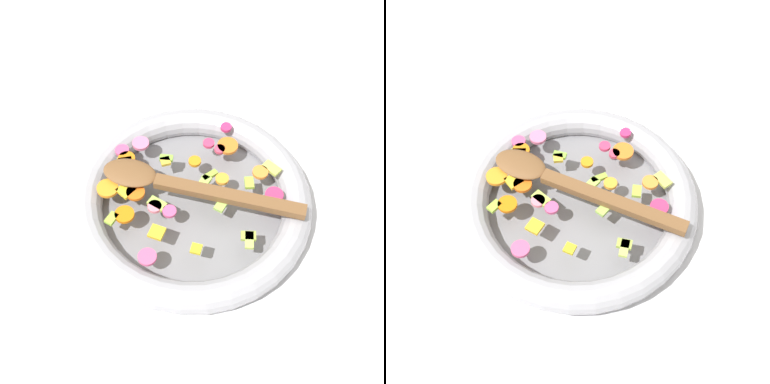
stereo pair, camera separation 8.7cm
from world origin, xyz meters
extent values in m
plane|color=silver|center=(0.00, 0.00, 0.00)|extent=(4.00, 4.00, 0.00)
cylinder|color=slate|center=(0.00, 0.00, 0.01)|extent=(0.35, 0.35, 0.01)
torus|color=#9E9EA5|center=(0.00, 0.00, 0.03)|extent=(0.40, 0.40, 0.05)
cylinder|color=orange|center=(0.09, 0.03, 0.05)|extent=(0.04, 0.04, 0.01)
cylinder|color=orange|center=(-0.04, -0.04, 0.05)|extent=(0.03, 0.03, 0.01)
cylinder|color=orange|center=(-0.03, -0.11, 0.05)|extent=(0.04, 0.04, 0.01)
cylinder|color=orange|center=(0.13, -0.03, 0.05)|extent=(0.03, 0.03, 0.01)
cylinder|color=orange|center=(0.01, -0.06, 0.05)|extent=(0.02, 0.02, 0.01)
cylinder|color=orange|center=(-0.10, -0.07, 0.05)|extent=(0.04, 0.04, 0.01)
cylinder|color=orange|center=(0.09, 0.07, 0.05)|extent=(0.04, 0.04, 0.01)
cylinder|color=orange|center=(0.13, 0.03, 0.05)|extent=(0.04, 0.04, 0.01)
cube|color=#98C451|center=(-0.05, 0.01, 0.05)|extent=(0.02, 0.03, 0.01)
cube|color=#A7DD53|center=(-0.02, -0.02, 0.05)|extent=(0.02, 0.02, 0.01)
cube|color=#BAD458|center=(-0.11, 0.06, 0.05)|extent=(0.02, 0.03, 0.01)
cube|color=#97B042|center=(-0.11, 0.06, 0.05)|extent=(0.03, 0.02, 0.01)
cube|color=#A5D24C|center=(0.05, 0.04, 0.05)|extent=(0.03, 0.02, 0.01)
cube|color=#B6CD62|center=(0.11, 0.00, 0.05)|extent=(0.03, 0.02, 0.01)
cube|color=#90B43B|center=(-0.02, -0.04, 0.05)|extent=(0.03, 0.03, 0.01)
cube|color=#98C13B|center=(0.11, 0.09, 0.05)|extent=(0.02, 0.02, 0.01)
cube|color=#82B93D|center=(0.06, -0.05, 0.05)|extent=(0.02, 0.02, 0.01)
cube|color=#BCCC52|center=(-0.12, -0.08, 0.05)|extent=(0.03, 0.03, 0.01)
cube|color=#9EC83D|center=(-0.09, -0.04, 0.05)|extent=(0.02, 0.03, 0.01)
cylinder|color=#D23762|center=(0.00, -0.10, 0.05)|extent=(0.03, 0.03, 0.01)
cylinder|color=#D84E86|center=(0.02, 0.05, 0.05)|extent=(0.03, 0.03, 0.01)
cylinder|color=#CC2D67|center=(-0.02, -0.15, 0.05)|extent=(0.02, 0.02, 0.01)
cylinder|color=#CD3063|center=(-0.13, -0.03, 0.05)|extent=(0.04, 0.04, 0.01)
cylinder|color=#D03E5B|center=(-0.02, -0.10, 0.05)|extent=(0.03, 0.03, 0.01)
cylinder|color=pink|center=(0.11, -0.07, 0.05)|extent=(0.04, 0.04, 0.01)
cylinder|color=#D25282|center=(0.03, 0.13, 0.05)|extent=(0.04, 0.04, 0.01)
cylinder|color=pink|center=(0.05, 0.05, 0.05)|extent=(0.03, 0.03, 0.01)
cylinder|color=#D64D80|center=(0.14, -0.05, 0.05)|extent=(0.03, 0.03, 0.01)
cube|color=gold|center=(0.03, 0.09, 0.05)|extent=(0.02, 0.02, 0.01)
cube|color=yellow|center=(0.10, 0.03, 0.05)|extent=(0.03, 0.03, 0.01)
cube|color=gold|center=(-0.04, 0.10, 0.05)|extent=(0.02, 0.02, 0.01)
cube|color=yellow|center=(0.06, -0.05, 0.05)|extent=(0.02, 0.02, 0.01)
cube|color=yellow|center=(0.12, -0.02, 0.05)|extent=(0.03, 0.03, 0.01)
cube|color=brown|center=(-0.06, 0.00, 0.06)|extent=(0.25, 0.03, 0.01)
ellipsoid|color=brown|center=(0.11, 0.00, 0.06)|extent=(0.09, 0.06, 0.01)
camera|label=1|loc=(-0.14, 0.47, 0.77)|focal=50.00mm
camera|label=2|loc=(-0.22, 0.44, 0.77)|focal=50.00mm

